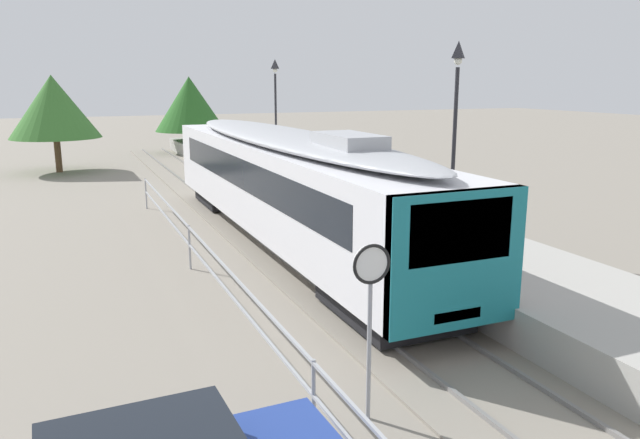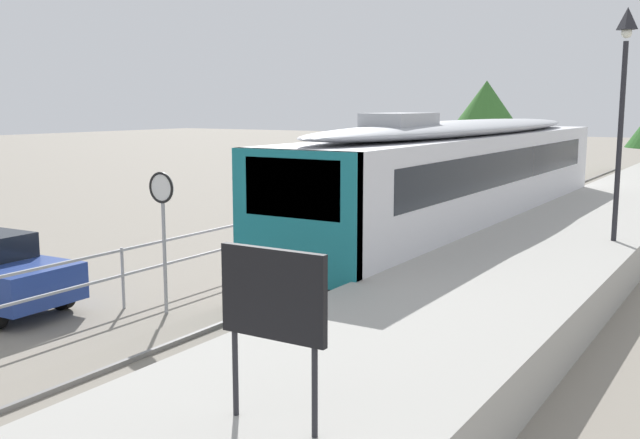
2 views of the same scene
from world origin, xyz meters
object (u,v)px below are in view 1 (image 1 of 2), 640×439
object	(u,v)px
commuter_train	(285,179)
platform_lamp_mid_platform	(456,98)
speed_limit_sign	(371,288)
platform_lamp_far_end	(275,90)

from	to	relation	value
commuter_train	platform_lamp_mid_platform	xyz separation A→B (m)	(4.56, -2.32, 2.48)
platform_lamp_mid_platform	speed_limit_sign	size ratio (longest dim) A/B	1.91
commuter_train	speed_limit_sign	world-z (taller)	commuter_train
platform_lamp_mid_platform	speed_limit_sign	world-z (taller)	platform_lamp_mid_platform
platform_lamp_far_end	platform_lamp_mid_platform	bearing A→B (deg)	-90.00
commuter_train	speed_limit_sign	size ratio (longest dim) A/B	6.59
platform_lamp_mid_platform	commuter_train	bearing A→B (deg)	153.10
speed_limit_sign	commuter_train	bearing A→B (deg)	77.15
commuter_train	speed_limit_sign	distance (m)	10.42
platform_lamp_far_end	speed_limit_sign	xyz separation A→B (m)	(-6.88, -24.36, -2.50)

